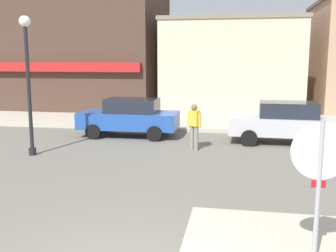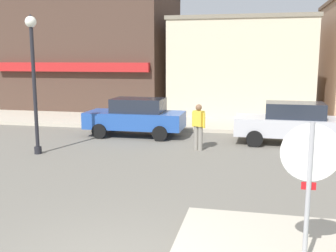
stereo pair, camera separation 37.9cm
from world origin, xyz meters
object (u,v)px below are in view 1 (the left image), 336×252
parked_car_nearest (130,117)px  pedestrian_crossing_near (194,125)px  stop_sign (319,176)px  parked_car_second (284,122)px  lamp_post (27,65)px

parked_car_nearest → pedestrian_crossing_near: (2.87, -2.03, 0.06)m
stop_sign → parked_car_second: (0.60, 9.49, -0.71)m
parked_car_second → lamp_post: bearing=-157.9°
lamp_post → pedestrian_crossing_near: lamp_post is taller
lamp_post → pedestrian_crossing_near: size_ratio=2.82×
stop_sign → parked_car_nearest: 11.23m
parked_car_second → pedestrian_crossing_near: (-3.22, -1.75, 0.06)m
stop_sign → pedestrian_crossing_near: bearing=108.7°
parked_car_second → pedestrian_crossing_near: pedestrian_crossing_near is taller
lamp_post → parked_car_second: 9.33m
stop_sign → parked_car_nearest: size_ratio=0.57×
lamp_post → parked_car_nearest: lamp_post is taller
parked_car_nearest → parked_car_second: 6.10m
stop_sign → parked_car_second: bearing=86.4°
stop_sign → parked_car_second: 9.53m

